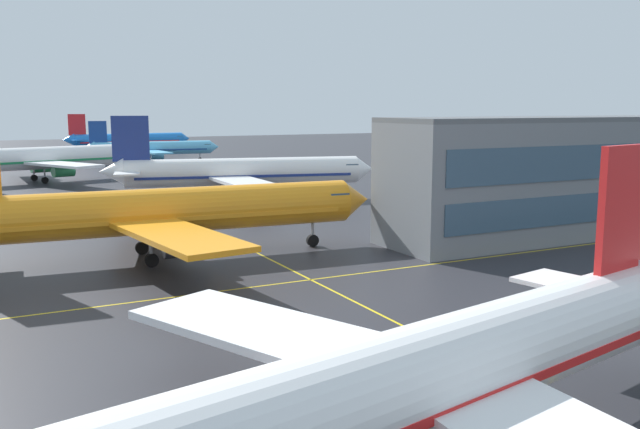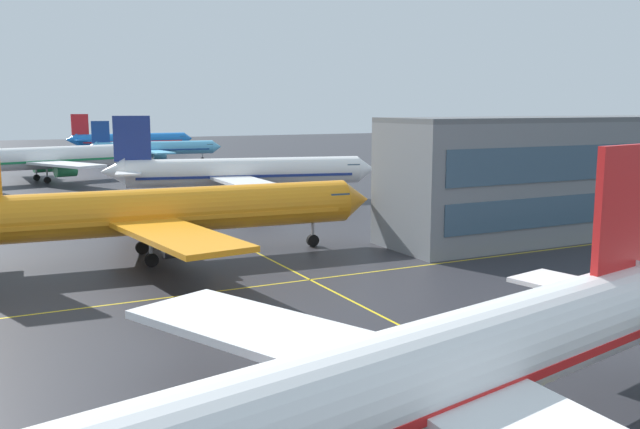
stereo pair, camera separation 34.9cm
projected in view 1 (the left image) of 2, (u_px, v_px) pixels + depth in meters
The scene contains 7 objects.
airliner_front_gate at pixel (408, 384), 24.12m from camera, with size 38.47×32.69×12.02m.
airliner_second_row at pixel (163, 212), 61.98m from camera, with size 41.16×35.41×12.79m.
airliner_third_row at pixel (241, 172), 100.21m from camera, with size 39.95×33.97×12.53m.
airliner_far_left_stand at pixel (47, 158), 126.75m from camera, with size 40.49×34.46×12.72m.
airliner_far_right_stand at pixel (152, 148), 170.57m from camera, with size 33.39×28.62×10.38m.
airliner_distant_taxiway at pixel (128, 140), 203.11m from camera, with size 37.69×32.48×11.72m.
taxiway_markings at pixel (457, 353), 38.71m from camera, with size 159.85×82.02×0.01m.
Camera 1 is at (-23.77, -12.78, 13.76)m, focal length 38.48 mm.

